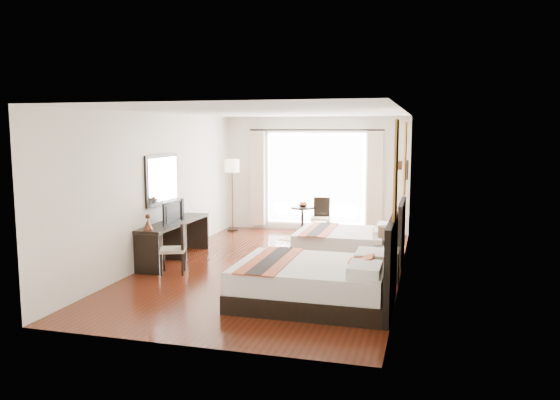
% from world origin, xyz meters
% --- Properties ---
extents(floor, '(4.50, 7.50, 0.01)m').
position_xyz_m(floor, '(0.00, 0.00, -0.01)').
color(floor, '#3B180A').
rests_on(floor, ground).
extents(ceiling, '(4.50, 7.50, 0.02)m').
position_xyz_m(ceiling, '(0.00, 0.00, 2.79)').
color(ceiling, white).
rests_on(ceiling, wall_headboard).
extents(wall_headboard, '(0.01, 7.50, 2.80)m').
position_xyz_m(wall_headboard, '(2.25, 0.00, 1.40)').
color(wall_headboard, silver).
rests_on(wall_headboard, floor).
extents(wall_desk, '(0.01, 7.50, 2.80)m').
position_xyz_m(wall_desk, '(-2.25, 0.00, 1.40)').
color(wall_desk, silver).
rests_on(wall_desk, floor).
extents(wall_window, '(4.50, 0.01, 2.80)m').
position_xyz_m(wall_window, '(0.00, 3.75, 1.40)').
color(wall_window, silver).
rests_on(wall_window, floor).
extents(wall_entry, '(4.50, 0.01, 2.80)m').
position_xyz_m(wall_entry, '(0.00, -3.75, 1.40)').
color(wall_entry, silver).
rests_on(wall_entry, floor).
extents(window_glass, '(2.40, 0.02, 2.20)m').
position_xyz_m(window_glass, '(0.00, 3.73, 1.30)').
color(window_glass, white).
rests_on(window_glass, wall_window).
extents(sheer_curtain, '(2.30, 0.02, 2.10)m').
position_xyz_m(sheer_curtain, '(0.00, 3.67, 1.30)').
color(sheer_curtain, white).
rests_on(sheer_curtain, wall_window).
extents(drape_left, '(0.35, 0.14, 2.35)m').
position_xyz_m(drape_left, '(-1.45, 3.63, 1.28)').
color(drape_left, beige).
rests_on(drape_left, floor).
extents(drape_right, '(0.35, 0.14, 2.35)m').
position_xyz_m(drape_right, '(1.45, 3.63, 1.28)').
color(drape_right, beige).
rests_on(drape_right, floor).
extents(art_panel_near, '(0.03, 0.50, 1.35)m').
position_xyz_m(art_panel_near, '(2.23, -1.80, 1.95)').
color(art_panel_near, '#9A4416').
rests_on(art_panel_near, wall_headboard).
extents(art_panel_far, '(0.03, 0.50, 1.35)m').
position_xyz_m(art_panel_far, '(2.23, 1.11, 1.95)').
color(art_panel_far, '#9A4416').
rests_on(art_panel_far, wall_headboard).
extents(wall_sconce, '(0.10, 0.14, 0.14)m').
position_xyz_m(wall_sconce, '(2.19, -0.31, 1.92)').
color(wall_sconce, '#462619').
rests_on(wall_sconce, wall_headboard).
extents(mirror_frame, '(0.04, 1.25, 0.95)m').
position_xyz_m(mirror_frame, '(-2.22, 0.05, 1.55)').
color(mirror_frame, black).
rests_on(mirror_frame, wall_desk).
extents(mirror_glass, '(0.01, 1.12, 0.82)m').
position_xyz_m(mirror_glass, '(-2.19, 0.05, 1.55)').
color(mirror_glass, white).
rests_on(mirror_glass, mirror_frame).
extents(bed_near, '(2.25, 1.75, 1.27)m').
position_xyz_m(bed_near, '(1.18, -1.80, 0.33)').
color(bed_near, black).
rests_on(bed_near, floor).
extents(bed_far, '(2.05, 1.60, 1.15)m').
position_xyz_m(bed_far, '(1.28, 1.11, 0.30)').
color(bed_far, black).
rests_on(bed_far, floor).
extents(nightstand, '(0.44, 0.55, 0.52)m').
position_xyz_m(nightstand, '(2.02, -0.31, 0.26)').
color(nightstand, black).
rests_on(nightstand, floor).
extents(table_lamp, '(0.25, 0.25, 0.39)m').
position_xyz_m(table_lamp, '(2.00, -0.22, 0.77)').
color(table_lamp, black).
rests_on(table_lamp, nightstand).
extents(vase, '(0.16, 0.16, 0.14)m').
position_xyz_m(vase, '(2.04, -0.48, 0.57)').
color(vase, black).
rests_on(vase, nightstand).
extents(console_desk, '(0.50, 2.20, 0.76)m').
position_xyz_m(console_desk, '(-1.99, 0.05, 0.38)').
color(console_desk, black).
rests_on(console_desk, floor).
extents(television, '(0.13, 0.75, 0.43)m').
position_xyz_m(television, '(-1.97, -0.16, 0.97)').
color(television, black).
rests_on(television, console_desk).
extents(bronze_figurine, '(0.18, 0.18, 0.25)m').
position_xyz_m(bronze_figurine, '(-1.99, -0.95, 0.88)').
color(bronze_figurine, '#462619').
rests_on(bronze_figurine, console_desk).
extents(desk_chair, '(0.53, 0.53, 0.90)m').
position_xyz_m(desk_chair, '(-1.56, -0.84, 0.27)').
color(desk_chair, tan).
rests_on(desk_chair, floor).
extents(floor_lamp, '(0.36, 0.36, 1.77)m').
position_xyz_m(floor_lamp, '(-1.98, 3.23, 1.50)').
color(floor_lamp, black).
rests_on(floor_lamp, floor).
extents(side_table, '(0.57, 0.57, 0.66)m').
position_xyz_m(side_table, '(-0.22, 3.28, 0.33)').
color(side_table, black).
rests_on(side_table, floor).
extents(fruit_bowl, '(0.24, 0.24, 0.06)m').
position_xyz_m(fruit_bowl, '(-0.21, 3.28, 0.69)').
color(fruit_bowl, '#49371A').
rests_on(fruit_bowl, side_table).
extents(window_chair, '(0.44, 0.44, 0.90)m').
position_xyz_m(window_chair, '(0.25, 3.16, 0.27)').
color(window_chair, tan).
rests_on(window_chair, floor).
extents(jute_rug, '(1.50, 1.27, 0.01)m').
position_xyz_m(jute_rug, '(0.16, 2.63, 0.01)').
color(jute_rug, tan).
rests_on(jute_rug, floor).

